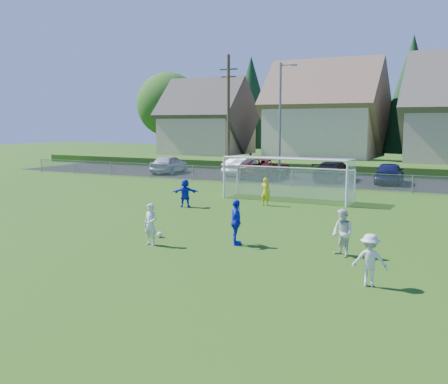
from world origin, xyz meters
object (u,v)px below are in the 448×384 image
at_px(player_white_a, 151,225).
at_px(goalkeeper, 266,192).
at_px(car_a, 169,164).
at_px(car_e, 389,173).
at_px(soccer_goal, 289,172).
at_px(player_blue_a, 236,222).
at_px(player_blue_b, 185,193).
at_px(soccer_ball, 160,235).
at_px(car_d, 334,171).
at_px(car_b, 244,166).
at_px(player_white_b, 342,233).
at_px(player_white_c, 370,260).
at_px(car_c, 266,168).

relative_size(player_white_a, goalkeeper, 1.02).
bearing_deg(car_a, car_e, 175.20).
relative_size(player_white_a, soccer_goal, 0.21).
bearing_deg(player_blue_a, goalkeeper, -9.31).
distance_m(player_white_a, player_blue_b, 8.78).
bearing_deg(player_blue_b, car_a, -82.28).
bearing_deg(soccer_ball, car_a, 122.66).
bearing_deg(car_d, player_blue_a, 97.21).
height_order(goalkeeper, car_b, same).
distance_m(car_e, soccer_goal, 11.78).
relative_size(player_white_b, player_white_c, 1.10).
height_order(car_b, car_d, car_d).
distance_m(player_white_b, player_blue_b, 11.95).
height_order(player_blue_a, player_blue_b, player_blue_a).
xyz_separation_m(goalkeeper, car_a, (-14.72, 12.90, 0.05)).
xyz_separation_m(soccer_ball, car_e, (4.54, 22.93, 0.69)).
xyz_separation_m(player_white_b, car_b, (-14.61, 23.10, -0.04)).
height_order(player_blue_a, car_d, player_blue_a).
bearing_deg(player_white_c, car_a, -57.79).
distance_m(player_white_b, car_a, 30.37).
bearing_deg(car_a, soccer_goal, 138.21).
xyz_separation_m(player_white_b, car_e, (-2.51, 22.53, 0.00)).
xyz_separation_m(player_blue_b, car_d, (3.56, 15.78, 0.03)).
bearing_deg(car_b, car_d, 178.93).
relative_size(goalkeeper, car_b, 0.33).
bearing_deg(player_white_a, soccer_goal, 92.53).
xyz_separation_m(soccer_ball, goalkeeper, (0.54, 9.22, 0.64)).
distance_m(car_b, car_e, 12.11).
bearing_deg(car_e, goalkeeper, 68.42).
height_order(player_white_a, player_white_c, player_white_a).
bearing_deg(car_e, player_white_b, 91.05).
xyz_separation_m(player_white_c, car_a, (-22.74, 24.55, 0.08)).
bearing_deg(car_a, soccer_ball, 115.37).
xyz_separation_m(player_white_a, player_blue_b, (-3.51, 8.05, -0.02)).
xyz_separation_m(player_blue_b, car_b, (-4.52, 16.70, 0.01)).
distance_m(player_blue_b, car_a, 18.94).
distance_m(player_white_c, car_b, 30.53).
height_order(player_blue_b, car_a, car_a).
xyz_separation_m(player_white_b, goalkeeper, (-6.52, 8.81, -0.04)).
height_order(goalkeeper, car_d, car_d).
distance_m(car_a, car_e, 18.74).
bearing_deg(player_blue_a, car_d, -18.94).
bearing_deg(car_b, car_e, -177.27).
xyz_separation_m(player_white_a, car_a, (-14.65, 23.36, 0.04)).
xyz_separation_m(player_white_c, car_d, (-8.04, 25.01, 0.05)).
height_order(car_b, soccer_goal, soccer_goal).
bearing_deg(car_c, car_b, -26.73).
relative_size(goalkeeper, car_c, 0.26).
distance_m(car_c, car_e, 9.52).
bearing_deg(car_d, car_e, -174.64).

